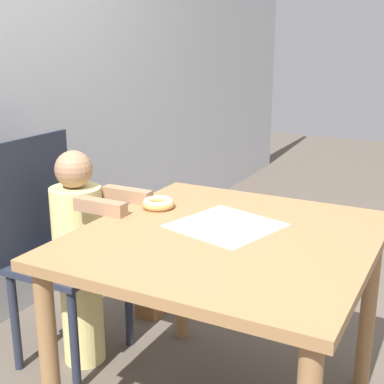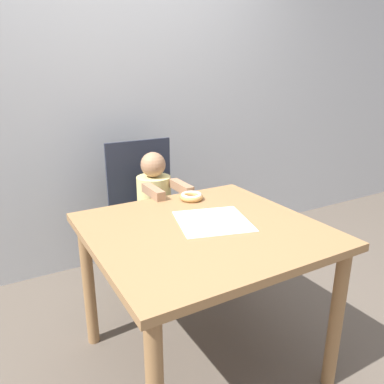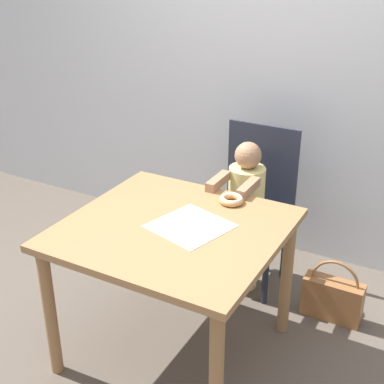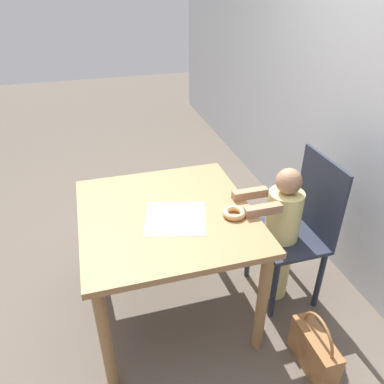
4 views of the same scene
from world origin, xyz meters
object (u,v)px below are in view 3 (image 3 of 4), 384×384
Objects in this scene: handbag at (333,297)px; chair at (253,204)px; child_figure at (245,216)px; donut at (231,200)px.

chair is at bearing 163.69° from handbag.
handbag is at bearing -4.38° from child_figure.
chair is 0.53m from donut.
donut is at bearing -149.13° from handbag.
child_figure is 0.44m from donut.
handbag is at bearing -16.31° from chair.
child_figure is 2.53× the size of handbag.
child_figure is (0.00, -0.12, -0.02)m from chair.
chair reaches higher than child_figure.
chair is 1.04× the size of child_figure.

